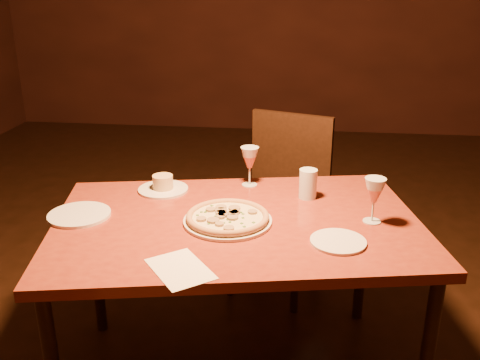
# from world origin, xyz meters

# --- Properties ---
(floor) EXTENTS (7.00, 7.00, 0.00)m
(floor) POSITION_xyz_m (0.00, 0.00, 0.00)
(floor) COLOR black
(floor) RESTS_ON ground
(dining_table) EXTENTS (1.42, 1.06, 0.69)m
(dining_table) POSITION_xyz_m (-0.19, -0.21, 0.63)
(dining_table) COLOR maroon
(dining_table) RESTS_ON floor
(chair_far) EXTENTS (0.53, 0.53, 0.86)m
(chair_far) POSITION_xyz_m (-0.06, 0.54, 0.49)
(chair_far) COLOR black
(chair_far) RESTS_ON floor
(pizza_plate) EXTENTS (0.31, 0.31, 0.03)m
(pizza_plate) POSITION_xyz_m (-0.22, -0.24, 0.71)
(pizza_plate) COLOR silver
(pizza_plate) RESTS_ON dining_table
(ramekin_saucer) EXTENTS (0.20, 0.20, 0.06)m
(ramekin_saucer) POSITION_xyz_m (-0.52, 0.03, 0.71)
(ramekin_saucer) COLOR silver
(ramekin_saucer) RESTS_ON dining_table
(wine_glass_far) EXTENTS (0.07, 0.07, 0.16)m
(wine_glass_far) POSITION_xyz_m (-0.18, 0.13, 0.77)
(wine_glass_far) COLOR #C96653
(wine_glass_far) RESTS_ON dining_table
(wine_glass_right) EXTENTS (0.07, 0.07, 0.16)m
(wine_glass_right) POSITION_xyz_m (0.28, -0.17, 0.77)
(wine_glass_right) COLOR #C96653
(wine_glass_right) RESTS_ON dining_table
(water_tumbler) EXTENTS (0.07, 0.07, 0.11)m
(water_tumbler) POSITION_xyz_m (0.06, 0.02, 0.74)
(water_tumbler) COLOR silver
(water_tumbler) RESTS_ON dining_table
(side_plate_left) EXTENTS (0.22, 0.22, 0.01)m
(side_plate_left) POSITION_xyz_m (-0.75, -0.25, 0.69)
(side_plate_left) COLOR silver
(side_plate_left) RESTS_ON dining_table
(side_plate_near) EXTENTS (0.18, 0.18, 0.01)m
(side_plate_near) POSITION_xyz_m (0.16, -0.35, 0.69)
(side_plate_near) COLOR silver
(side_plate_near) RESTS_ON dining_table
(menu_card) EXTENTS (0.24, 0.26, 0.00)m
(menu_card) POSITION_xyz_m (-0.31, -0.57, 0.69)
(menu_card) COLOR white
(menu_card) RESTS_ON dining_table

